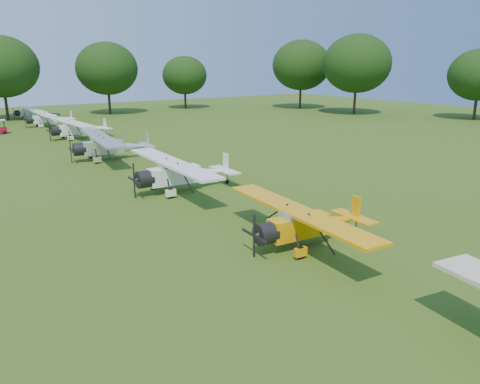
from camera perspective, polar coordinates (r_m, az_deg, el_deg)
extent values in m
plane|color=#2E4E13|center=(30.33, -4.66, -1.37)|extent=(160.00, 160.00, 0.00)
cylinder|color=black|center=(83.93, 26.76, 9.26)|extent=(0.44, 0.44, 4.02)
ellipsoid|color=black|center=(83.68, 27.17, 12.59)|extent=(9.39, 9.39, 7.98)
cylinder|color=black|center=(85.63, 13.81, 10.87)|extent=(0.44, 0.44, 4.99)
ellipsoid|color=black|center=(85.40, 14.08, 14.94)|extent=(11.65, 11.65, 9.90)
cylinder|color=black|center=(94.76, 7.36, 11.53)|extent=(0.44, 0.44, 4.81)
ellipsoid|color=black|center=(94.54, 7.48, 15.09)|extent=(11.23, 11.23, 9.55)
cylinder|color=black|center=(94.76, -6.68, 11.22)|extent=(0.44, 0.44, 3.70)
ellipsoid|color=black|center=(94.54, -6.77, 13.95)|extent=(8.63, 8.63, 7.34)
cylinder|color=black|center=(86.54, -15.64, 10.63)|extent=(0.44, 0.44, 4.51)
ellipsoid|color=black|center=(86.30, -15.91, 14.27)|extent=(10.52, 10.52, 8.94)
cylinder|color=black|center=(83.05, -26.60, 9.48)|extent=(0.44, 0.44, 4.74)
ellipsoid|color=black|center=(82.81, -27.09, 13.45)|extent=(11.05, 11.05, 9.39)
cube|color=orange|center=(23.05, 7.17, -4.21)|extent=(3.28, 1.23, 1.05)
cone|color=orange|center=(24.75, 12.18, -3.41)|extent=(2.87, 1.14, 0.90)
cube|color=#8CA5B2|center=(22.82, 7.02, -2.95)|extent=(1.68, 1.06, 0.55)
cylinder|color=black|center=(22.01, 3.19, -5.07)|extent=(0.99, 1.12, 1.04)
cube|color=black|center=(21.69, 1.74, -5.38)|extent=(0.07, 0.12, 2.10)
cube|color=orange|center=(22.74, 7.04, -2.35)|extent=(2.37, 10.71, 0.14)
cube|color=orange|center=(25.26, 13.94, -1.95)|extent=(0.15, 0.56, 1.30)
cube|color=orange|center=(25.33, 13.71, -2.95)|extent=(1.09, 2.87, 0.09)
cylinder|color=black|center=(21.94, 7.39, -7.36)|extent=(0.61, 0.21, 0.60)
cylinder|color=black|center=(23.83, 3.75, -5.37)|extent=(0.61, 0.21, 0.60)
cylinder|color=black|center=(25.73, 13.92, -4.64)|extent=(0.25, 0.10, 0.24)
cube|color=white|center=(32.94, -8.05, 2.03)|extent=(3.67, 1.25, 1.19)
cone|color=white|center=(34.30, -3.39, 2.40)|extent=(3.21, 1.17, 1.02)
cube|color=#8CA5B2|center=(32.76, -8.28, 3.06)|extent=(1.86, 1.13, 0.62)
cylinder|color=black|center=(32.16, -11.54, 1.54)|extent=(1.07, 1.22, 1.18)
cube|color=black|center=(31.92, -12.77, 1.36)|extent=(0.07, 0.14, 2.38)
cube|color=white|center=(32.70, -8.29, 3.55)|extent=(2.22, 12.06, 0.16)
cube|color=white|center=(34.72, -1.77, 3.54)|extent=(0.14, 0.63, 1.47)
cube|color=white|center=(34.77, -1.92, 2.70)|extent=(1.11, 3.21, 0.10)
cylinder|color=black|center=(31.55, -8.43, -0.18)|extent=(0.69, 0.21, 0.68)
cylinder|color=black|center=(34.08, -10.37, 0.91)|extent=(0.69, 0.21, 0.68)
cylinder|color=black|center=(35.11, -1.59, 1.25)|extent=(0.28, 0.10, 0.27)
cube|color=white|center=(45.32, -16.32, 5.25)|extent=(3.74, 1.53, 1.19)
cone|color=white|center=(46.03, -12.56, 5.44)|extent=(3.28, 1.42, 1.02)
cube|color=#8CA5B2|center=(45.20, -16.52, 6.01)|extent=(1.93, 1.27, 0.62)
cylinder|color=black|center=(44.97, -19.01, 4.95)|extent=(1.16, 1.30, 1.18)
cube|color=black|center=(44.87, -19.94, 4.84)|extent=(0.08, 0.14, 2.38)
cube|color=white|center=(45.16, -16.55, 6.37)|extent=(3.17, 12.14, 0.16)
cube|color=white|center=(46.24, -11.24, 6.27)|extent=(0.19, 0.63, 1.47)
cube|color=white|center=(46.29, -11.35, 5.63)|extent=(1.36, 3.27, 0.10)
cylinder|color=black|center=(43.94, -17.02, 3.76)|extent=(0.70, 0.27, 0.68)
cylinder|color=black|center=(46.68, -17.69, 4.36)|extent=(0.70, 0.27, 0.68)
cylinder|color=black|center=(46.52, -11.02, 4.52)|extent=(0.28, 0.12, 0.27)
cube|color=white|center=(59.29, -19.67, 7.20)|extent=(3.48, 1.24, 1.12)
cone|color=white|center=(60.30, -17.06, 7.39)|extent=(3.05, 1.16, 0.96)
cube|color=#8CA5B2|center=(59.18, -19.82, 7.75)|extent=(1.77, 1.09, 0.59)
cylinder|color=black|center=(58.66, -21.54, 6.94)|extent=(1.03, 1.17, 1.11)
cube|color=black|center=(58.46, -22.19, 6.85)|extent=(0.07, 0.13, 2.25)
cube|color=white|center=(59.15, -19.84, 8.00)|extent=(2.29, 11.41, 0.15)
cube|color=white|center=(60.63, -16.16, 8.01)|extent=(0.15, 0.59, 1.39)
cube|color=white|center=(60.65, -16.22, 7.55)|extent=(1.10, 3.05, 0.10)
cylinder|color=black|center=(57.87, -19.95, 6.18)|extent=(0.65, 0.21, 0.64)
cylinder|color=black|center=(60.39, -20.79, 6.46)|extent=(0.65, 0.21, 0.64)
cylinder|color=black|center=(60.85, -15.97, 6.75)|extent=(0.26, 0.10, 0.26)
cube|color=white|center=(72.32, -22.73, 8.19)|extent=(3.23, 1.02, 1.05)
cone|color=white|center=(72.90, -20.62, 8.33)|extent=(2.83, 0.96, 0.90)
cube|color=#8CA5B2|center=(72.25, -22.85, 8.62)|extent=(1.63, 0.96, 0.55)
cylinder|color=black|center=(71.98, -24.22, 8.01)|extent=(0.93, 1.06, 1.04)
cube|color=black|center=(71.88, -24.74, 7.94)|extent=(0.06, 0.12, 2.11)
cube|color=white|center=(72.22, -22.88, 8.81)|extent=(1.68, 10.67, 0.14)
cube|color=white|center=(73.09, -19.89, 8.81)|extent=(0.11, 0.55, 1.30)
cube|color=white|center=(73.11, -19.93, 8.45)|extent=(0.91, 2.83, 0.09)
cylinder|color=black|center=(71.03, -23.10, 7.43)|extent=(0.61, 0.17, 0.60)
cylinder|color=black|center=(73.48, -23.48, 7.62)|extent=(0.61, 0.17, 0.60)
cylinder|color=black|center=(73.25, -19.72, 7.83)|extent=(0.24, 0.09, 0.24)
cube|color=white|center=(84.50, -24.38, 8.82)|extent=(2.82, 0.86, 0.93)
cone|color=white|center=(85.00, -22.79, 8.93)|extent=(2.47, 0.81, 0.79)
cube|color=#8CA5B2|center=(84.44, -24.48, 9.14)|extent=(1.42, 0.82, 0.48)
cylinder|color=black|center=(84.19, -25.50, 8.68)|extent=(0.80, 0.92, 0.92)
cube|color=black|center=(84.10, -25.89, 8.62)|extent=(0.05, 0.11, 1.85)
cube|color=white|center=(84.42, -24.49, 9.29)|extent=(1.34, 9.35, 0.12)
cube|color=white|center=(85.16, -22.24, 9.30)|extent=(0.09, 0.49, 1.15)
cube|color=white|center=(85.17, -22.27, 9.03)|extent=(0.77, 2.47, 0.08)
cylinder|color=black|center=(83.35, -24.65, 8.26)|extent=(0.53, 0.14, 0.53)
cylinder|color=black|center=(85.51, -24.95, 8.37)|extent=(0.53, 0.14, 0.53)
cylinder|color=black|center=(85.28, -22.10, 8.55)|extent=(0.21, 0.07, 0.21)
cylinder|color=black|center=(66.78, -26.76, 6.49)|extent=(0.43, 0.16, 0.42)
cylinder|color=black|center=(67.95, -26.86, 6.61)|extent=(0.43, 0.16, 0.42)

